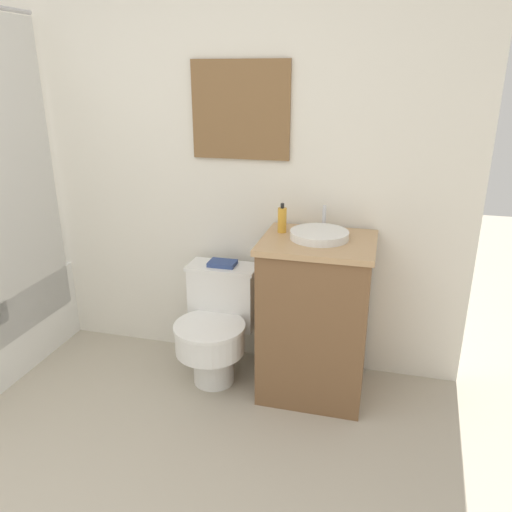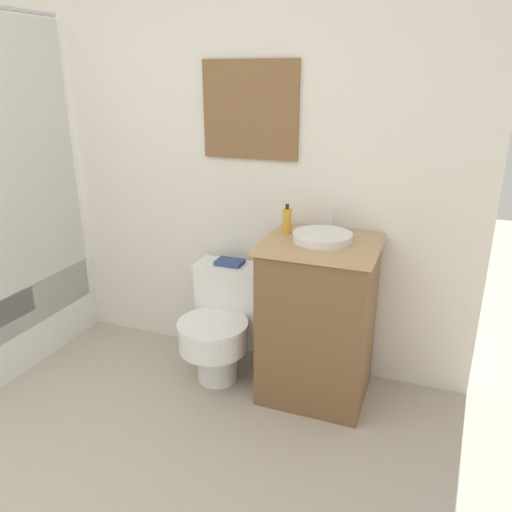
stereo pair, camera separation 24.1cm
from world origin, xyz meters
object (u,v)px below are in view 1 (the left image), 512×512
Objects in this scene: soap_bottle at (282,220)px; book_on_tank at (222,263)px; toilet at (216,324)px; sink at (319,234)px.

soap_bottle is 0.46m from book_on_tank.
toilet is at bearing -165.75° from soap_bottle.
sink is 0.22m from soap_bottle.
sink is (0.55, 0.03, 0.56)m from toilet.
toilet is 1.92× the size of sink.
book_on_tank is (0.00, 0.13, 0.32)m from toilet.
soap_bottle is 1.02× the size of book_on_tank.
sink reaches higher than toilet.
sink is 2.17× the size of book_on_tank.
toilet is 4.16× the size of book_on_tank.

